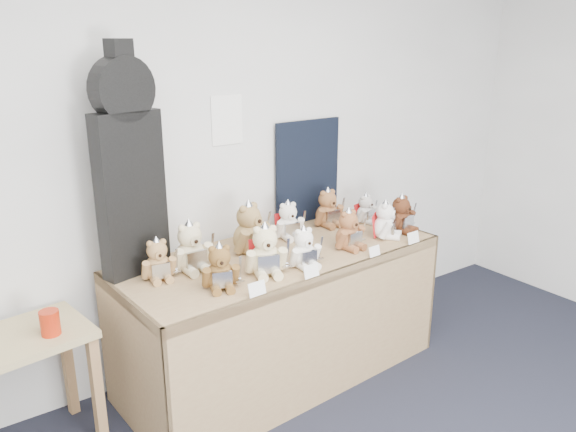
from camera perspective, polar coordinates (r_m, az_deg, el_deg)
room_shell at (r=3.47m, az=-6.20°, el=9.67°), size 6.00×6.00×6.00m
display_table at (r=3.37m, az=0.11°, el=-6.88°), size 2.01×0.94×0.82m
side_table at (r=3.10m, az=-26.93°, el=-13.31°), size 0.86×0.56×0.67m
guitar_case at (r=3.03m, az=-15.87°, el=5.03°), size 0.39×0.20×1.22m
navy_board at (r=3.85m, az=2.01°, el=4.52°), size 0.53×0.04×0.70m
red_cup at (r=2.98m, az=-23.03°, el=-9.95°), size 0.09×0.09×0.12m
teddy_front_far_left at (r=2.88m, az=-6.90°, el=-5.36°), size 0.22×0.20×0.27m
teddy_front_left at (r=3.02m, az=-2.30°, el=-3.71°), size 0.25×0.24×0.31m
teddy_front_centre at (r=3.13m, az=1.64°, el=-3.40°), size 0.21×0.17×0.26m
teddy_front_right at (r=3.41m, az=6.21°, el=-1.55°), size 0.23×0.19×0.27m
teddy_front_far_right at (r=3.63m, az=9.87°, el=-0.57°), size 0.22×0.22×0.27m
teddy_front_end at (r=3.77m, az=11.44°, el=0.05°), size 0.23×0.20×0.28m
teddy_back_left at (r=3.11m, az=-9.83°, el=-3.33°), size 0.25×0.20×0.31m
teddy_back_centre_left at (r=3.33m, az=-3.88°, el=-1.44°), size 0.29×0.26×0.34m
teddy_back_centre_right at (r=3.57m, az=0.03°, el=-0.61°), size 0.22×0.19×0.27m
teddy_back_right at (r=3.81m, az=4.08°, el=0.67°), size 0.23×0.19×0.29m
teddy_back_end at (r=3.92m, az=7.90°, el=0.63°), size 0.19×0.17×0.22m
teddy_back_far_left at (r=3.04m, az=-13.07°, el=-4.52°), size 0.21×0.18×0.25m
entry_card_a at (r=2.81m, az=-3.17°, el=-7.39°), size 0.10×0.03×0.07m
entry_card_b at (r=3.01m, az=2.38°, el=-5.61°), size 0.10×0.03×0.07m
entry_card_c at (r=3.33m, az=8.79°, el=-3.55°), size 0.09×0.02×0.06m
entry_card_d at (r=3.58m, az=12.61°, el=-2.16°), size 0.10×0.03×0.07m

